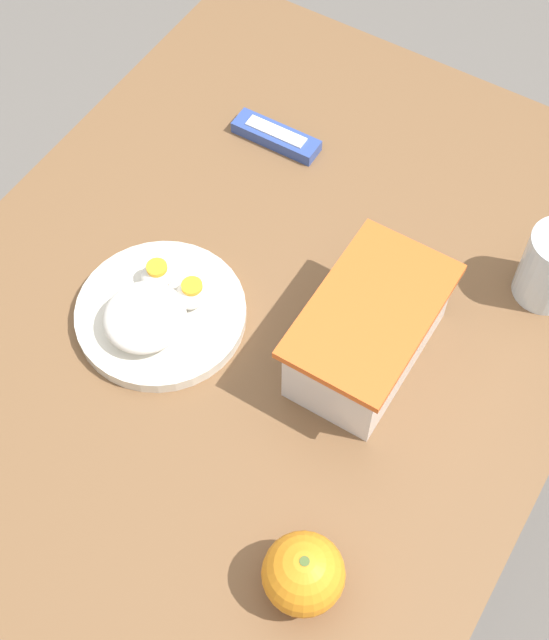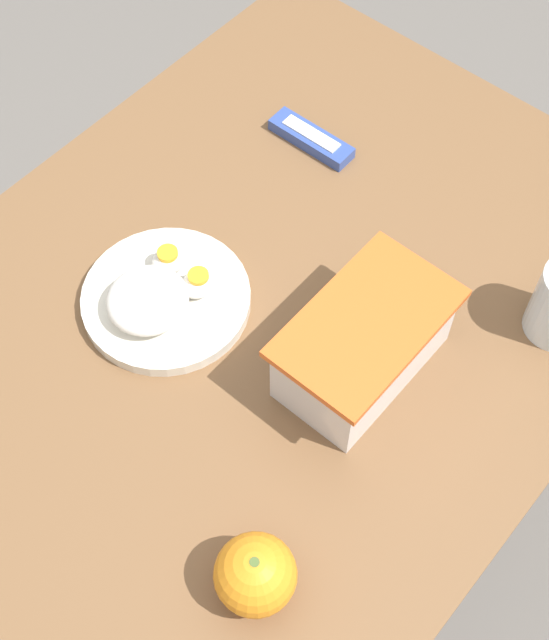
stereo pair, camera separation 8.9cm
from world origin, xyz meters
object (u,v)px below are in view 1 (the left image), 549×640
(orange_fruit, at_px, (303,574))
(candy_bar, at_px, (276,136))
(rice_plate, at_px, (157,312))
(food_container, at_px, (368,335))

(orange_fruit, bearing_deg, candy_bar, -145.89)
(orange_fruit, xyz_separation_m, rice_plate, (-0.19, -0.32, -0.02))
(orange_fruit, xyz_separation_m, candy_bar, (-0.53, -0.36, -0.03))
(food_container, relative_size, candy_bar, 1.68)
(food_container, distance_m, candy_bar, 0.37)
(food_container, distance_m, rice_plate, 0.26)
(orange_fruit, relative_size, candy_bar, 0.66)
(rice_plate, distance_m, candy_bar, 0.34)
(rice_plate, relative_size, candy_bar, 1.64)
(rice_plate, height_order, candy_bar, rice_plate)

